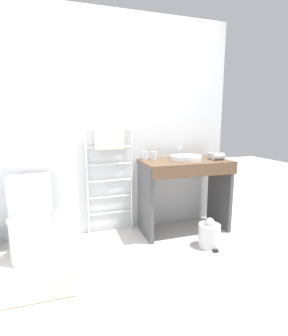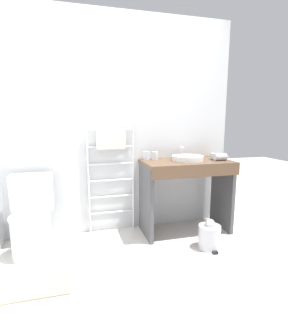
{
  "view_description": "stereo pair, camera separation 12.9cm",
  "coord_description": "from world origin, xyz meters",
  "px_view_note": "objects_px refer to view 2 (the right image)",
  "views": [
    {
      "loc": [
        -0.62,
        -1.72,
        1.3
      ],
      "look_at": [
        0.2,
        0.8,
        0.81
      ],
      "focal_mm": 28.0,
      "sensor_mm": 36.0,
      "label": 1
    },
    {
      "loc": [
        -0.49,
        -1.76,
        1.3
      ],
      "look_at": [
        0.2,
        0.8,
        0.81
      ],
      "focal_mm": 28.0,
      "sensor_mm": 36.0,
      "label": 2
    }
  ],
  "objects_px": {
    "sink_basin": "(188,158)",
    "trash_bin": "(209,236)",
    "towel_radiator": "(111,158)",
    "hair_dryer": "(220,157)",
    "toilet": "(32,220)",
    "cup_near_wall": "(146,156)",
    "cup_near_edge": "(155,156)"
  },
  "relations": [
    {
      "from": "toilet",
      "to": "cup_near_edge",
      "type": "relative_size",
      "value": 8.0
    },
    {
      "from": "cup_near_wall",
      "to": "cup_near_edge",
      "type": "bearing_deg",
      "value": -25.56
    },
    {
      "from": "toilet",
      "to": "towel_radiator",
      "type": "relative_size",
      "value": 0.62
    },
    {
      "from": "towel_radiator",
      "to": "sink_basin",
      "type": "xyz_separation_m",
      "value": [
        0.83,
        -0.23,
        -0.0
      ]
    },
    {
      "from": "toilet",
      "to": "cup_near_edge",
      "type": "bearing_deg",
      "value": 8.83
    },
    {
      "from": "sink_basin",
      "to": "hair_dryer",
      "type": "distance_m",
      "value": 0.37
    },
    {
      "from": "toilet",
      "to": "cup_near_edge",
      "type": "distance_m",
      "value": 1.46
    },
    {
      "from": "towel_radiator",
      "to": "trash_bin",
      "type": "relative_size",
      "value": 3.97
    },
    {
      "from": "sink_basin",
      "to": "cup_near_edge",
      "type": "distance_m",
      "value": 0.37
    },
    {
      "from": "cup_near_wall",
      "to": "hair_dryer",
      "type": "height_order",
      "value": "cup_near_wall"
    },
    {
      "from": "cup_near_edge",
      "to": "hair_dryer",
      "type": "xyz_separation_m",
      "value": [
        0.7,
        -0.22,
        -0.01
      ]
    },
    {
      "from": "cup_near_wall",
      "to": "hair_dryer",
      "type": "relative_size",
      "value": 0.52
    },
    {
      "from": "cup_near_edge",
      "to": "sink_basin",
      "type": "bearing_deg",
      "value": -22.32
    },
    {
      "from": "sink_basin",
      "to": "cup_near_wall",
      "type": "relative_size",
      "value": 3.7
    },
    {
      "from": "cup_near_wall",
      "to": "trash_bin",
      "type": "relative_size",
      "value": 0.31
    },
    {
      "from": "toilet",
      "to": "trash_bin",
      "type": "distance_m",
      "value": 1.78
    },
    {
      "from": "towel_radiator",
      "to": "cup_near_wall",
      "type": "relative_size",
      "value": 12.85
    },
    {
      "from": "towel_radiator",
      "to": "sink_basin",
      "type": "bearing_deg",
      "value": -15.32
    },
    {
      "from": "sink_basin",
      "to": "cup_near_edge",
      "type": "xyz_separation_m",
      "value": [
        -0.34,
        0.14,
        0.02
      ]
    },
    {
      "from": "toilet",
      "to": "hair_dryer",
      "type": "distance_m",
      "value": 2.1
    },
    {
      "from": "towel_radiator",
      "to": "sink_basin",
      "type": "relative_size",
      "value": 3.47
    },
    {
      "from": "towel_radiator",
      "to": "cup_near_edge",
      "type": "relative_size",
      "value": 12.95
    },
    {
      "from": "toilet",
      "to": "trash_bin",
      "type": "bearing_deg",
      "value": -12.85
    },
    {
      "from": "cup_near_edge",
      "to": "trash_bin",
      "type": "bearing_deg",
      "value": -56.44
    },
    {
      "from": "toilet",
      "to": "sink_basin",
      "type": "height_order",
      "value": "sink_basin"
    },
    {
      "from": "sink_basin",
      "to": "trash_bin",
      "type": "xyz_separation_m",
      "value": [
        0.06,
        -0.46,
        -0.74
      ]
    },
    {
      "from": "towel_radiator",
      "to": "hair_dryer",
      "type": "relative_size",
      "value": 6.72
    },
    {
      "from": "trash_bin",
      "to": "toilet",
      "type": "bearing_deg",
      "value": 167.15
    },
    {
      "from": "toilet",
      "to": "hair_dryer",
      "type": "bearing_deg",
      "value": -0.44
    },
    {
      "from": "cup_near_wall",
      "to": "trash_bin",
      "type": "xyz_separation_m",
      "value": [
        0.49,
        -0.64,
        -0.76
      ]
    },
    {
      "from": "toilet",
      "to": "towel_radiator",
      "type": "height_order",
      "value": "towel_radiator"
    },
    {
      "from": "trash_bin",
      "to": "hair_dryer",
      "type": "bearing_deg",
      "value": 51.11
    }
  ]
}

